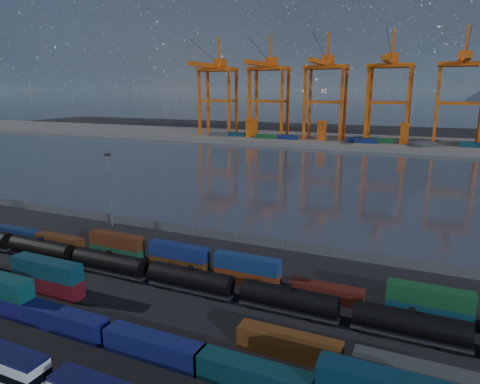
% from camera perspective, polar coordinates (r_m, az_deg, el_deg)
% --- Properties ---
extents(ground, '(700.00, 700.00, 0.00)m').
position_cam_1_polar(ground, '(65.09, -11.32, -14.26)').
color(ground, black).
rests_on(ground, ground).
extents(harbor_water, '(700.00, 700.00, 0.00)m').
position_cam_1_polar(harbor_water, '(158.09, 11.31, 2.19)').
color(harbor_water, '#323A49').
rests_on(harbor_water, ground).
extents(far_quay, '(700.00, 70.00, 2.00)m').
position_cam_1_polar(far_quay, '(260.27, 16.70, 6.41)').
color(far_quay, '#514F4C').
rests_on(far_quay, ground).
extents(distant_mountains, '(2470.00, 1100.00, 520.00)m').
position_cam_1_polar(distant_mountains, '(1657.56, 26.69, 18.59)').
color(distant_mountains, '#1E2630').
rests_on(distant_mountains, ground).
extents(container_row_south, '(114.73, 2.56, 5.45)m').
position_cam_1_polar(container_row_south, '(61.01, -22.76, -14.92)').
color(container_row_south, '#474A4D').
rests_on(container_row_south, ground).
extents(container_row_mid, '(142.40, 2.49, 5.30)m').
position_cam_1_polar(container_row_mid, '(57.33, -7.28, -15.72)').
color(container_row_mid, '#484B4E').
rests_on(container_row_mid, ground).
extents(container_row_north, '(128.06, 2.21, 4.70)m').
position_cam_1_polar(container_row_north, '(70.80, -3.25, -10.00)').
color(container_row_north, navy).
rests_on(container_row_north, ground).
extents(tanker_string, '(138.02, 3.01, 4.31)m').
position_cam_1_polar(tanker_string, '(60.43, 6.52, -14.04)').
color(tanker_string, black).
rests_on(tanker_string, ground).
extents(waterfront_fence, '(160.12, 0.12, 2.20)m').
position_cam_1_polar(waterfront_fence, '(86.93, -0.55, -6.06)').
color(waterfront_fence, '#595B5E').
rests_on(waterfront_fence, ground).
extents(yard_light_mast, '(1.60, 0.40, 16.60)m').
position_cam_1_polar(yard_light_mast, '(99.15, -16.99, 0.77)').
color(yard_light_mast, slate).
rests_on(yard_light_mast, ground).
extents(gantry_cranes, '(198.93, 45.94, 62.21)m').
position_cam_1_polar(gantry_cranes, '(253.35, 15.32, 14.75)').
color(gantry_cranes, '#DA570F').
rests_on(gantry_cranes, ground).
extents(quay_containers, '(172.58, 10.99, 2.60)m').
position_cam_1_polar(quay_containers, '(247.49, 13.72, 6.79)').
color(quay_containers, navy).
rests_on(quay_containers, far_quay).
extents(straddle_carriers, '(140.00, 7.00, 11.10)m').
position_cam_1_polar(straddle_carriers, '(250.09, 15.91, 7.77)').
color(straddle_carriers, '#DA570F').
rests_on(straddle_carriers, far_quay).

